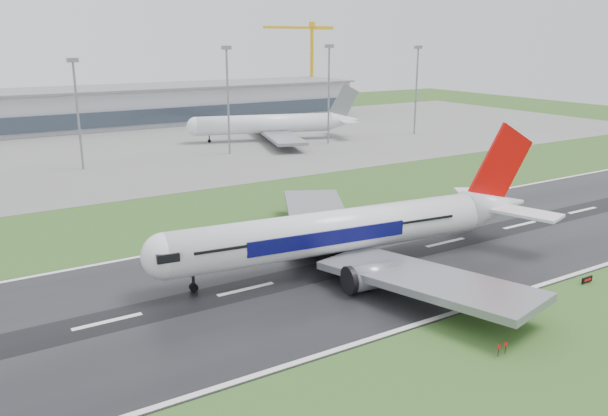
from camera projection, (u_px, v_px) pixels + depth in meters
ground at (356, 264)px, 99.40m from camera, size 520.00×520.00×0.00m
runway at (356, 264)px, 99.39m from camera, size 400.00×45.00×0.10m
apron at (130, 149)px, 201.59m from camera, size 400.00×130.00×0.08m
terminal at (85, 109)px, 248.64m from camera, size 240.00×36.00×15.00m
main_airliner at (360, 203)px, 96.78m from camera, size 76.42×73.56×20.36m
parked_airliner at (272, 114)px, 217.09m from camera, size 78.33×75.41×18.68m
tower_crane at (312, 65)px, 317.78m from camera, size 43.98×6.95×43.47m
runway_sign at (587, 280)px, 91.46m from camera, size 2.31×0.33×1.04m
floodmast_2 at (78, 117)px, 166.76m from camera, size 0.64×0.64×29.20m
floodmast_3 at (228, 103)px, 189.29m from camera, size 0.64×0.64×32.07m
floodmast_4 at (329, 97)px, 208.48m from camera, size 0.64×0.64×32.23m
floodmast_5 at (416, 92)px, 228.75m from camera, size 0.64×0.64×31.60m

